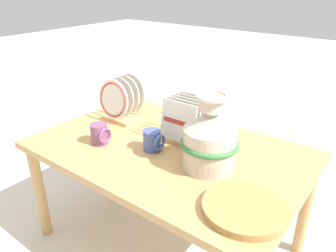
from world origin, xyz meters
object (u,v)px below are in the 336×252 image
at_px(ceramic_vase, 210,138).
at_px(dish_rack_round_plates, 121,103).
at_px(wicker_charger_stack, 245,208).
at_px(mug_cobalt_glaze, 153,140).
at_px(mug_plum_glaze, 100,134).
at_px(dish_rack_square_plates, 186,125).

relative_size(ceramic_vase, dish_rack_round_plates, 1.35).
relative_size(wicker_charger_stack, mug_cobalt_glaze, 3.01).
bearing_deg(wicker_charger_stack, ceramic_vase, 145.23).
xyz_separation_m(mug_plum_glaze, mug_cobalt_glaze, (0.24, 0.10, 0.00)).
distance_m(dish_rack_round_plates, mug_plum_glaze, 0.30).
bearing_deg(ceramic_vase, dish_rack_round_plates, 168.17).
relative_size(ceramic_vase, mug_cobalt_glaze, 3.31).
bearing_deg(dish_rack_square_plates, wicker_charger_stack, -34.26).
distance_m(dish_rack_round_plates, dish_rack_square_plates, 0.43).
xyz_separation_m(dish_rack_round_plates, mug_plum_glaze, (0.12, -0.27, -0.05)).
bearing_deg(dish_rack_round_plates, mug_cobalt_glaze, -24.35).
xyz_separation_m(ceramic_vase, mug_plum_glaze, (-0.52, -0.13, -0.09)).
relative_size(dish_rack_square_plates, mug_plum_glaze, 2.18).
relative_size(dish_rack_square_plates, wicker_charger_stack, 0.73).
relative_size(wicker_charger_stack, mug_plum_glaze, 3.01).
distance_m(ceramic_vase, mug_cobalt_glaze, 0.29).
bearing_deg(ceramic_vase, wicker_charger_stack, -34.77).
bearing_deg(mug_plum_glaze, ceramic_vase, 14.28).
bearing_deg(dish_rack_round_plates, ceramic_vase, -11.83).
xyz_separation_m(ceramic_vase, dish_rack_square_plates, (-0.21, 0.14, -0.05)).
height_order(mug_plum_glaze, mug_cobalt_glaze, same).
distance_m(ceramic_vase, dish_rack_round_plates, 0.66).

